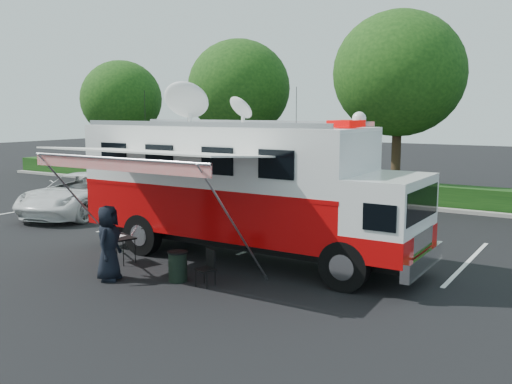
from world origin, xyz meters
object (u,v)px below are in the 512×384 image
at_px(white_suv, 82,214).
at_px(trash_bin, 178,266).
at_px(command_truck, 244,187).
at_px(folding_table, 119,238).

xyz_separation_m(white_suv, trash_bin, (9.43, -5.12, 0.39)).
bearing_deg(white_suv, trash_bin, -42.67).
distance_m(command_truck, trash_bin, 3.22).
relative_size(command_truck, folding_table, 9.93).
bearing_deg(command_truck, folding_table, -140.70).
bearing_deg(command_truck, trash_bin, -94.33).
relative_size(white_suv, folding_table, 5.92).
distance_m(white_suv, folding_table, 8.34).
xyz_separation_m(command_truck, folding_table, (-2.73, -2.23, -1.40)).
xyz_separation_m(command_truck, trash_bin, (-0.21, -2.72, -1.71)).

